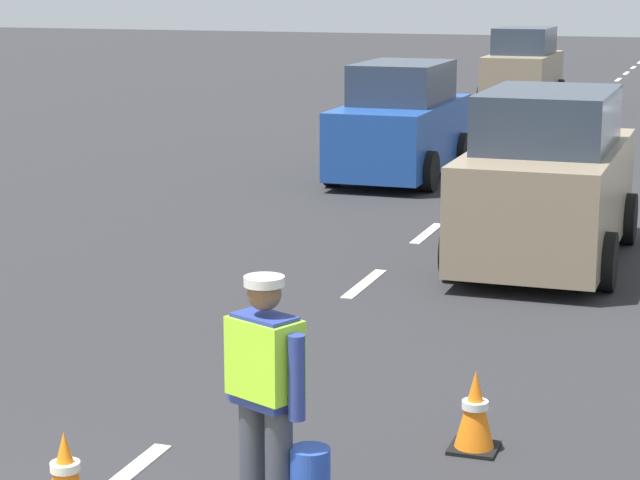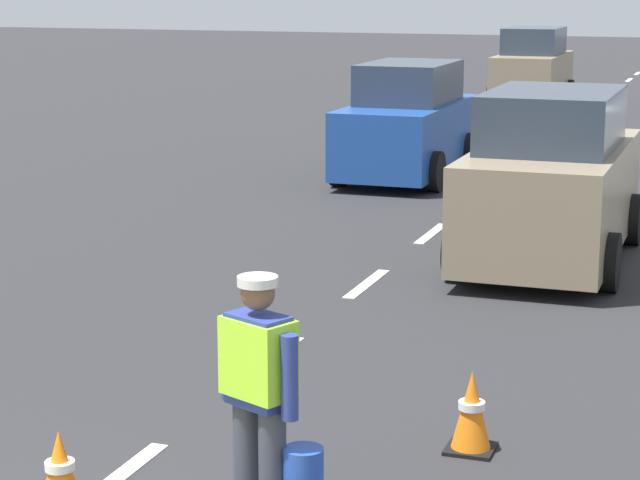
# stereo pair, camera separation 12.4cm
# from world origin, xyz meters

# --- Properties ---
(ground_plane) EXTENTS (96.00, 96.00, 0.00)m
(ground_plane) POSITION_xyz_m (0.00, 21.00, 0.00)
(ground_plane) COLOR #28282B
(lane_center_line) EXTENTS (0.14, 46.40, 0.01)m
(lane_center_line) POSITION_xyz_m (0.00, 25.20, 0.00)
(lane_center_line) COLOR silver
(lane_center_line) RESTS_ON ground
(road_worker) EXTENTS (0.75, 0.44, 1.67)m
(road_worker) POSITION_xyz_m (1.27, 2.38, 0.93)
(road_worker) COLOR #383D4C
(road_worker) RESTS_ON ground
(traffic_cone_near) EXTENTS (0.36, 0.36, 0.57)m
(traffic_cone_near) POSITION_xyz_m (-0.08, 2.12, 0.28)
(traffic_cone_near) COLOR black
(traffic_cone_near) RESTS_ON ground
(traffic_cone_far) EXTENTS (0.36, 0.36, 0.63)m
(traffic_cone_far) POSITION_xyz_m (2.26, 4.09, 0.31)
(traffic_cone_far) COLOR black
(traffic_cone_far) RESTS_ON ground
(car_outgoing_ahead) EXTENTS (1.98, 4.27, 2.15)m
(car_outgoing_ahead) POSITION_xyz_m (1.79, 10.60, 1.00)
(car_outgoing_ahead) COLOR gray
(car_outgoing_ahead) RESTS_ON ground
(car_oncoming_second) EXTENTS (1.89, 4.05, 2.02)m
(car_oncoming_second) POSITION_xyz_m (-1.63, 16.28, 0.94)
(car_oncoming_second) COLOR #1E4799
(car_oncoming_second) RESTS_ON ground
(car_oncoming_third) EXTENTS (1.88, 3.93, 2.14)m
(car_oncoming_third) POSITION_xyz_m (-1.61, 28.80, 0.99)
(car_oncoming_third) COLOR gray
(car_oncoming_third) RESTS_ON ground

